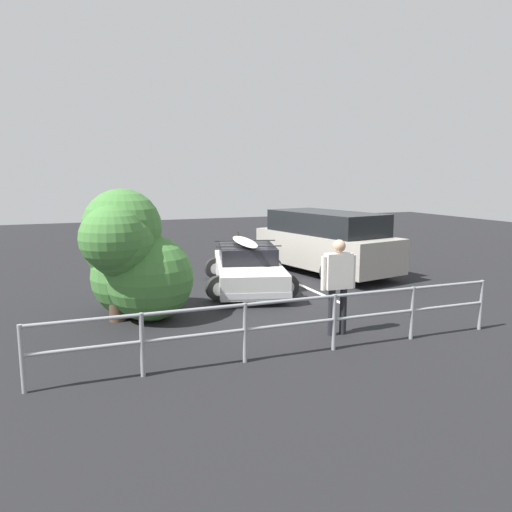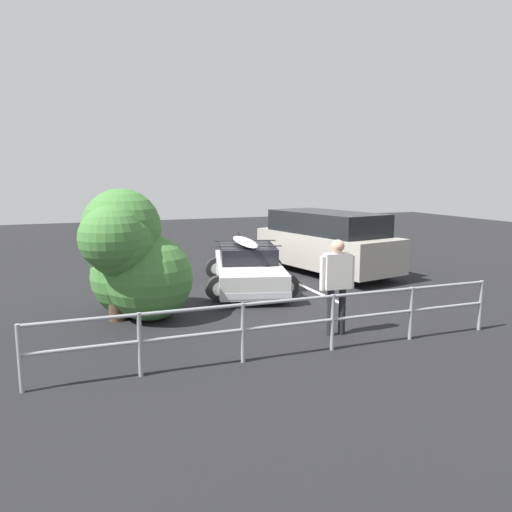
{
  "view_description": "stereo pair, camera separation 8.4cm",
  "coord_description": "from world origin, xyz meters",
  "px_view_note": "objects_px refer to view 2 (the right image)",
  "views": [
    {
      "loc": [
        5.09,
        11.49,
        2.96
      ],
      "look_at": [
        0.49,
        -0.03,
        0.95
      ],
      "focal_mm": 35.0,
      "sensor_mm": 36.0,
      "label": 1
    },
    {
      "loc": [
        5.01,
        11.52,
        2.96
      ],
      "look_at": [
        0.49,
        -0.03,
        0.95
      ],
      "focal_mm": 35.0,
      "sensor_mm": 36.0,
      "label": 2
    }
  ],
  "objects_px": {
    "suv_car": "(326,242)",
    "bush_near_left": "(131,258)",
    "sedan_car": "(248,267)",
    "person_bystander": "(337,278)"
  },
  "relations": [
    {
      "from": "suv_car",
      "to": "person_bystander",
      "type": "height_order",
      "value": "suv_car"
    },
    {
      "from": "person_bystander",
      "to": "bush_near_left",
      "type": "xyz_separation_m",
      "value": [
        3.39,
        -2.58,
        0.19
      ]
    },
    {
      "from": "sedan_car",
      "to": "bush_near_left",
      "type": "bearing_deg",
      "value": 28.48
    },
    {
      "from": "sedan_car",
      "to": "bush_near_left",
      "type": "relative_size",
      "value": 1.62
    },
    {
      "from": "bush_near_left",
      "to": "person_bystander",
      "type": "bearing_deg",
      "value": 142.68
    },
    {
      "from": "sedan_car",
      "to": "suv_car",
      "type": "height_order",
      "value": "suv_car"
    },
    {
      "from": "suv_car",
      "to": "bush_near_left",
      "type": "xyz_separation_m",
      "value": [
        6.16,
        2.77,
        0.31
      ]
    },
    {
      "from": "sedan_car",
      "to": "bush_near_left",
      "type": "distance_m",
      "value": 3.75
    },
    {
      "from": "sedan_car",
      "to": "suv_car",
      "type": "xyz_separation_m",
      "value": [
        -2.92,
        -1.01,
        0.41
      ]
    },
    {
      "from": "suv_car",
      "to": "bush_near_left",
      "type": "distance_m",
      "value": 6.76
    }
  ]
}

